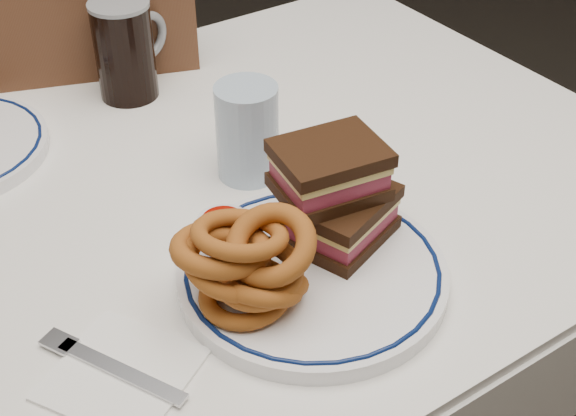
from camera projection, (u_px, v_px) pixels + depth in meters
dining_table at (188, 260)px, 1.08m from camera, size 1.27×0.87×0.75m
chair_far at (72, 149)px, 1.49m from camera, size 0.59×0.59×1.00m
main_plate at (312, 273)px, 0.89m from camera, size 0.30×0.30×0.02m
reuben_sandwich at (336, 194)px, 0.89m from camera, size 0.14×0.13×0.12m
onion_rings_main at (247, 265)px, 0.82m from camera, size 0.14×0.14×0.13m
ketchup_ramekin at (223, 229)px, 0.91m from camera, size 0.06×0.06×0.03m
beer_mug at (126, 48)px, 1.19m from camera, size 0.13×0.09×0.15m
water_glass at (247, 132)px, 1.03m from camera, size 0.08×0.08×0.13m
napkin_fork at (119, 372)px, 0.79m from camera, size 0.18×0.18×0.01m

